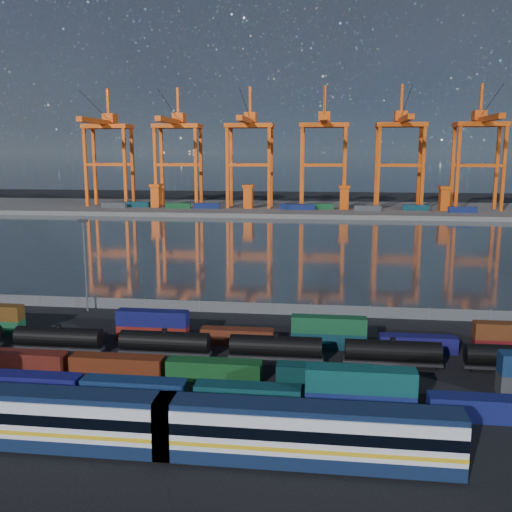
# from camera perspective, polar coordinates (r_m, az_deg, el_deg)

# --- Properties ---
(ground) EXTENTS (700.00, 700.00, 0.00)m
(ground) POSITION_cam_1_polar(r_m,az_deg,el_deg) (74.92, -2.92, -11.67)
(ground) COLOR black
(ground) RESTS_ON ground
(harbor_water) EXTENTS (700.00, 700.00, 0.00)m
(harbor_water) POSITION_cam_1_polar(r_m,az_deg,el_deg) (176.06, 3.04, 1.13)
(harbor_water) COLOR #2A363D
(harbor_water) RESTS_ON ground
(far_quay) EXTENTS (700.00, 70.00, 2.00)m
(far_quay) POSITION_cam_1_polar(r_m,az_deg,el_deg) (279.96, 4.61, 4.72)
(far_quay) COLOR #514F4C
(far_quay) RESTS_ON ground
(distant_mountains) EXTENTS (2470.00, 1100.00, 520.00)m
(distant_mountains) POSITION_cam_1_polar(r_m,az_deg,el_deg) (1680.19, 9.23, 16.74)
(distant_mountains) COLOR #1E2630
(distant_mountains) RESTS_ON ground
(passenger_train) EXTENTS (79.67, 3.42, 5.86)m
(passenger_train) POSITION_cam_1_polar(r_m,az_deg,el_deg) (60.47, -21.40, -14.94)
(passenger_train) COLOR silver
(passenger_train) RESTS_ON ground
(container_row_south) EXTENTS (139.49, 2.42, 5.15)m
(container_row_south) POSITION_cam_1_polar(r_m,az_deg,el_deg) (68.91, -14.22, -12.13)
(container_row_south) COLOR #414347
(container_row_south) RESTS_ON ground
(container_row_mid) EXTENTS (141.70, 2.41, 5.13)m
(container_row_mid) POSITION_cam_1_polar(r_m,az_deg,el_deg) (71.30, 7.45, -11.61)
(container_row_mid) COLOR #3C3F41
(container_row_mid) RESTS_ON ground
(container_row_north) EXTENTS (127.44, 2.20, 4.69)m
(container_row_north) POSITION_cam_1_polar(r_m,az_deg,el_deg) (85.67, -3.83, -7.48)
(container_row_north) COLOR #101C52
(container_row_north) RESTS_ON ground
(tanker_string) EXTENTS (121.41, 2.77, 3.97)m
(tanker_string) POSITION_cam_1_polar(r_m,az_deg,el_deg) (83.52, -14.27, -8.19)
(tanker_string) COLOR black
(tanker_string) RESTS_ON ground
(waterfront_fence) EXTENTS (160.12, 0.12, 2.20)m
(waterfront_fence) POSITION_cam_1_polar(r_m,az_deg,el_deg) (100.85, -0.14, -5.24)
(waterfront_fence) COLOR #595B5E
(waterfront_fence) RESTS_ON ground
(yard_light_mast) EXTENTS (1.60, 0.40, 16.60)m
(yard_light_mast) POSITION_cam_1_polar(r_m,az_deg,el_deg) (105.13, -16.73, -0.40)
(yard_light_mast) COLOR slate
(yard_light_mast) RESTS_ON ground
(gantry_cranes) EXTENTS (197.54, 43.27, 58.60)m
(gantry_cranes) POSITION_cam_1_polar(r_m,az_deg,el_deg) (272.67, 3.05, 11.94)
(gantry_cranes) COLOR #DE4E0F
(gantry_cranes) RESTS_ON ground
(quay_containers) EXTENTS (172.58, 10.99, 2.60)m
(quay_containers) POSITION_cam_1_polar(r_m,az_deg,el_deg) (266.02, 2.10, 4.96)
(quay_containers) COLOR navy
(quay_containers) RESTS_ON far_quay
(straddle_carriers) EXTENTS (140.00, 7.00, 11.10)m
(straddle_carriers) POSITION_cam_1_polar(r_m,az_deg,el_deg) (269.55, 4.00, 5.97)
(straddle_carriers) COLOR #DE4E0F
(straddle_carriers) RESTS_ON far_quay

